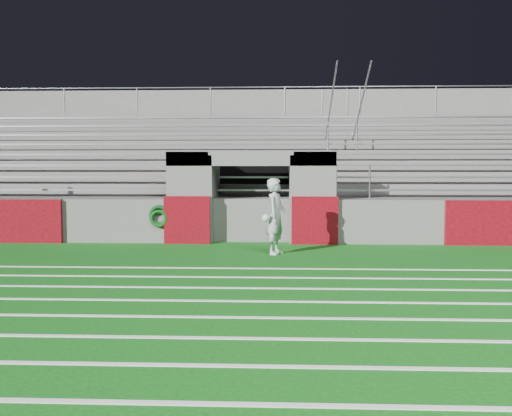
{
  "coord_description": "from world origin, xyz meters",
  "views": [
    {
      "loc": [
        0.83,
        -13.0,
        2.14
      ],
      "look_at": [
        0.2,
        1.8,
        1.1
      ],
      "focal_mm": 40.0,
      "sensor_mm": 36.0,
      "label": 1
    }
  ],
  "objects": [
    {
      "name": "field_markings",
      "position": [
        0.0,
        -5.0,
        0.01
      ],
      "size": [
        28.0,
        8.09,
        0.01
      ],
      "color": "white",
      "rests_on": "ground"
    },
    {
      "name": "goalkeeper_with_ball",
      "position": [
        0.72,
        1.1,
        0.94
      ],
      "size": [
        0.67,
        0.8,
        1.89
      ],
      "color": "#ABAFB5",
      "rests_on": "ground"
    },
    {
      "name": "ground",
      "position": [
        0.0,
        0.0,
        0.0
      ],
      "size": [
        90.0,
        90.0,
        0.0
      ],
      "primitive_type": "plane",
      "color": "#0D5210",
      "rests_on": "ground"
    },
    {
      "name": "stadium_structure",
      "position": [
        0.0,
        7.97,
        1.49
      ],
      "size": [
        26.0,
        8.48,
        5.42
      ],
      "color": "#565451",
      "rests_on": "ground"
    },
    {
      "name": "hose_coil",
      "position": [
        -2.6,
        2.93,
        0.77
      ],
      "size": [
        0.58,
        0.15,
        0.64
      ],
      "color": "#0B3915",
      "rests_on": "ground"
    }
  ]
}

